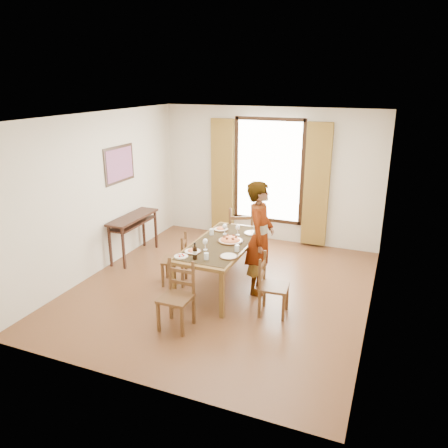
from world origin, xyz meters
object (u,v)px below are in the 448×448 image
at_px(dining_table, 222,246).
at_px(man, 260,238).
at_px(console_table, 133,222).
at_px(pasta_platter, 230,239).

distance_m(dining_table, man, 0.63).
distance_m(console_table, man, 2.64).
xyz_separation_m(man, pasta_platter, (-0.49, 0.01, -0.08)).
height_order(man, pasta_platter, man).
distance_m(dining_table, pasta_platter, 0.18).
height_order(dining_table, man, man).
relative_size(console_table, pasta_platter, 3.00).
distance_m(console_table, pasta_platter, 2.15).
relative_size(console_table, dining_table, 0.61).
height_order(console_table, man, man).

